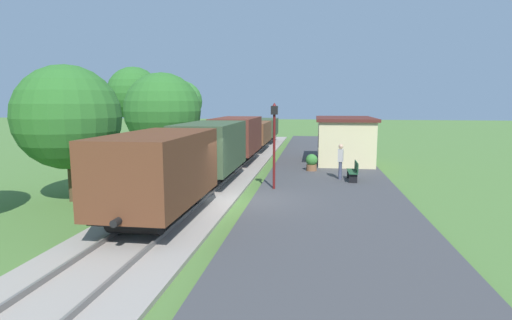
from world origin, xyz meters
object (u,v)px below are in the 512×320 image
(freight_train, at_px, (234,141))
(lamp_post_near, at_px, (274,130))
(person_waiting, at_px, (340,160))
(tree_trackside_mid, at_px, (68,117))
(tree_field_left, at_px, (134,94))
(station_hut, at_px, (344,139))
(tree_field_distant, at_px, (182,102))
(bench_near_hut, at_px, (354,171))
(tree_trackside_far, at_px, (163,111))
(potted_planter, at_px, (312,162))

(freight_train, xyz_separation_m, lamp_post_near, (3.27, -7.45, 1.22))
(freight_train, height_order, lamp_post_near, lamp_post_near)
(person_waiting, bearing_deg, tree_trackside_mid, 33.31)
(freight_train, distance_m, tree_field_left, 9.02)
(station_hut, relative_size, person_waiting, 3.39)
(lamp_post_near, bearing_deg, tree_field_distant, 118.64)
(freight_train, height_order, tree_field_left, tree_field_left)
(person_waiting, distance_m, lamp_post_near, 4.33)
(bench_near_hut, distance_m, person_waiting, 0.83)
(tree_trackside_far, bearing_deg, potted_planter, -3.81)
(freight_train, distance_m, tree_trackside_far, 4.66)
(person_waiting, height_order, tree_trackside_far, tree_trackside_far)
(potted_planter, bearing_deg, tree_trackside_far, 176.19)
(bench_near_hut, relative_size, tree_trackside_mid, 0.28)
(tree_field_left, bearing_deg, potted_planter, -24.15)
(person_waiting, relative_size, potted_planter, 1.87)
(lamp_post_near, xyz_separation_m, tree_field_distant, (-10.57, 19.36, 1.22))
(freight_train, height_order, bench_near_hut, freight_train)
(person_waiting, height_order, potted_planter, person_waiting)
(freight_train, height_order, potted_planter, freight_train)
(tree_trackside_mid, bearing_deg, person_waiting, 24.90)
(station_hut, height_order, tree_field_distant, tree_field_distant)
(potted_planter, xyz_separation_m, tree_trackside_far, (-8.64, 0.58, 2.73))
(tree_field_left, bearing_deg, tree_field_distant, 86.19)
(bench_near_hut, distance_m, potted_planter, 3.26)
(lamp_post_near, xyz_separation_m, tree_trackside_far, (-7.07, 5.53, 0.65))
(potted_planter, distance_m, tree_field_distant, 19.12)
(lamp_post_near, relative_size, tree_field_left, 0.57)
(potted_planter, relative_size, tree_trackside_far, 0.16)
(tree_trackside_far, distance_m, tree_field_distant, 14.27)
(potted_planter, height_order, tree_field_distant, tree_field_distant)
(tree_trackside_mid, bearing_deg, freight_train, 64.54)
(lamp_post_near, bearing_deg, tree_trackside_far, 141.97)
(tree_trackside_far, bearing_deg, tree_field_distant, 104.20)
(bench_near_hut, height_order, tree_field_left, tree_field_left)
(freight_train, relative_size, tree_trackside_far, 5.75)
(person_waiting, height_order, tree_field_distant, tree_field_distant)
(bench_near_hut, distance_m, tree_trackside_mid, 12.73)
(tree_trackside_far, xyz_separation_m, tree_field_distant, (-3.50, 13.83, 0.56))
(person_waiting, bearing_deg, freight_train, -28.84)
(bench_near_hut, height_order, tree_field_distant, tree_field_distant)
(freight_train, xyz_separation_m, station_hut, (6.80, 1.22, 0.07))
(person_waiting, relative_size, tree_trackside_far, 0.30)
(station_hut, distance_m, bench_near_hut, 6.35)
(tree_trackside_mid, bearing_deg, tree_field_distant, 96.94)
(lamp_post_near, bearing_deg, bench_near_hut, 33.74)
(bench_near_hut, bearing_deg, tree_trackside_far, 163.58)
(person_waiting, height_order, lamp_post_near, lamp_post_near)
(person_waiting, xyz_separation_m, tree_field_distant, (-13.54, 16.65, 2.83))
(station_hut, distance_m, lamp_post_near, 9.43)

